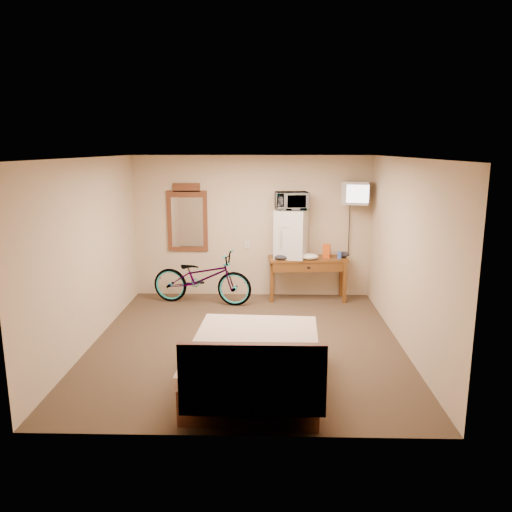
% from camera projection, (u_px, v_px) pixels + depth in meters
% --- Properties ---
extents(room, '(4.60, 4.64, 2.50)m').
position_uv_depth(room, '(246.00, 253.00, 6.62)').
color(room, '#402E20').
rests_on(room, ground).
extents(desk, '(1.39, 0.62, 0.75)m').
position_uv_depth(desk, '(308.00, 265.00, 8.68)').
color(desk, brown).
rests_on(desk, floor).
extents(mini_fridge, '(0.62, 0.61, 0.84)m').
position_uv_depth(mini_fridge, '(291.00, 234.00, 8.61)').
color(mini_fridge, silver).
rests_on(mini_fridge, desk).
extents(microwave, '(0.59, 0.43, 0.30)m').
position_uv_depth(microwave, '(292.00, 201.00, 8.49)').
color(microwave, silver).
rests_on(microwave, mini_fridge).
extents(snack_bag, '(0.14, 0.11, 0.24)m').
position_uv_depth(snack_bag, '(327.00, 251.00, 8.64)').
color(snack_bag, '#CD4B12').
rests_on(snack_bag, desk).
extents(blue_cup, '(0.07, 0.07, 0.13)m').
position_uv_depth(blue_cup, '(339.00, 255.00, 8.60)').
color(blue_cup, blue).
rests_on(blue_cup, desk).
extents(cloth_cream, '(0.32, 0.25, 0.10)m').
position_uv_depth(cloth_cream, '(309.00, 257.00, 8.54)').
color(cloth_cream, white).
rests_on(cloth_cream, desk).
extents(cloth_dark_a, '(0.23, 0.17, 0.09)m').
position_uv_depth(cloth_dark_a, '(281.00, 257.00, 8.51)').
color(cloth_dark_a, black).
rests_on(cloth_dark_a, desk).
extents(cloth_dark_b, '(0.22, 0.18, 0.10)m').
position_uv_depth(cloth_dark_b, '(343.00, 254.00, 8.71)').
color(cloth_dark_b, black).
rests_on(cloth_dark_b, desk).
extents(crt_television, '(0.52, 0.61, 0.39)m').
position_uv_depth(crt_television, '(356.00, 193.00, 8.42)').
color(crt_television, black).
rests_on(crt_television, room).
extents(wall_mirror, '(0.71, 0.04, 1.21)m').
position_uv_depth(wall_mirror, '(187.00, 219.00, 8.84)').
color(wall_mirror, '#5C2E1A').
rests_on(wall_mirror, room).
extents(bicycle, '(1.81, 0.90, 0.91)m').
position_uv_depth(bicycle, '(202.00, 278.00, 8.51)').
color(bicycle, black).
rests_on(bicycle, floor).
extents(bed, '(1.49, 1.96, 0.90)m').
position_uv_depth(bed, '(255.00, 364.00, 5.47)').
color(bed, '#5C2E1A').
rests_on(bed, floor).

